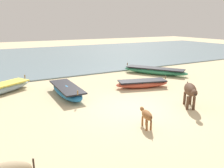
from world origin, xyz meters
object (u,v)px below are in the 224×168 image
object	(u,v)px
cow_adult_dark	(190,91)
fishing_boat_5	(142,83)
fishing_boat_4	(67,90)
calf_near_brown	(146,115)
fishing_boat_6	(155,71)

from	to	relation	value
cow_adult_dark	fishing_boat_5	bearing A→B (deg)	-145.39
fishing_boat_4	calf_near_brown	size ratio (longest dim) A/B	3.71
fishing_boat_5	calf_near_brown	distance (m)	5.06
fishing_boat_6	calf_near_brown	world-z (taller)	fishing_boat_6
cow_adult_dark	calf_near_brown	xyz separation A→B (m)	(-2.79, -0.67, -0.30)
fishing_boat_4	fishing_boat_6	distance (m)	7.21
fishing_boat_4	fishing_boat_5	world-z (taller)	fishing_boat_4
fishing_boat_5	fishing_boat_6	bearing A→B (deg)	55.94
calf_near_brown	fishing_boat_4	bearing A→B (deg)	29.65
fishing_boat_5	cow_adult_dark	size ratio (longest dim) A/B	2.18
fishing_boat_4	cow_adult_dark	bearing A→B (deg)	45.14
fishing_boat_5	calf_near_brown	size ratio (longest dim) A/B	3.35
fishing_boat_4	fishing_boat_6	bearing A→B (deg)	104.34
fishing_boat_6	calf_near_brown	bearing A→B (deg)	104.54
fishing_boat_4	fishing_boat_5	bearing A→B (deg)	81.80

